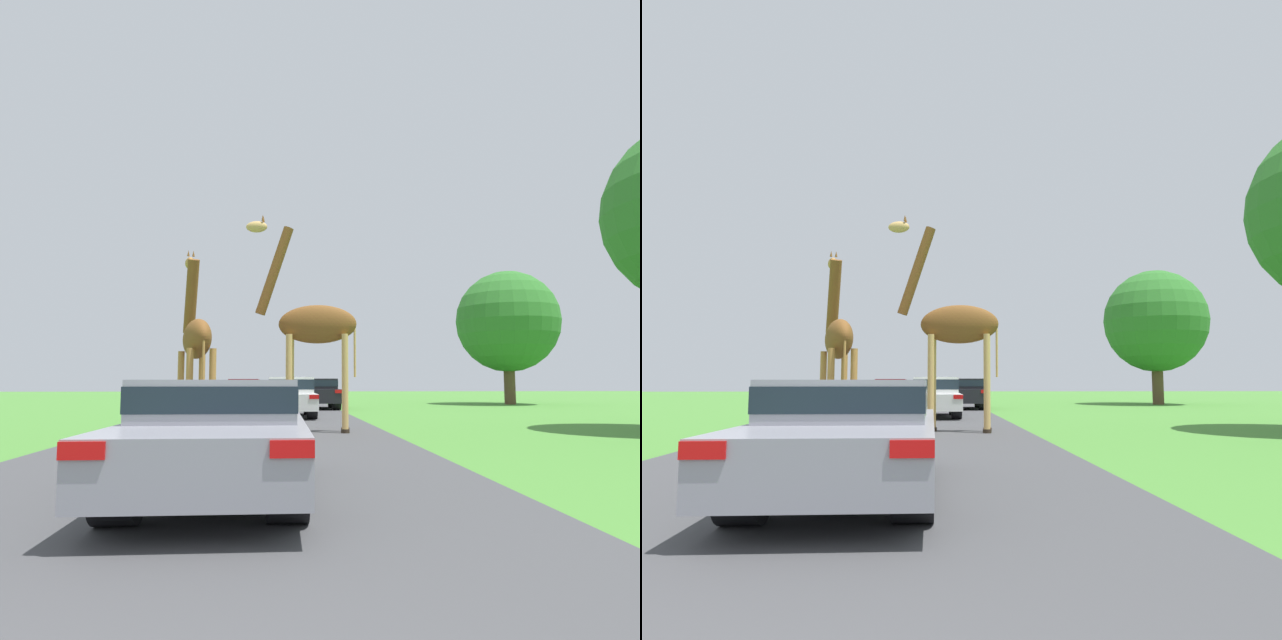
% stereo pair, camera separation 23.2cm
% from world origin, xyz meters
% --- Properties ---
extents(road, '(7.04, 120.00, 0.00)m').
position_xyz_m(road, '(0.00, 30.00, 0.00)').
color(road, '#424244').
rests_on(road, ground).
extents(giraffe_near_road, '(2.90, 0.86, 5.61)m').
position_xyz_m(giraffe_near_road, '(1.61, 13.72, 2.66)').
color(giraffe_near_road, tan).
rests_on(giraffe_near_road, ground).
extents(giraffe_companion, '(1.23, 2.79, 4.73)m').
position_xyz_m(giraffe_companion, '(-1.23, 13.17, 2.28)').
color(giraffe_companion, '#B77F3D').
rests_on(giraffe_companion, ground).
extents(car_lead_maroon, '(1.85, 4.64, 1.26)m').
position_xyz_m(car_lead_maroon, '(0.16, 5.84, 0.69)').
color(car_lead_maroon, gray).
rests_on(car_lead_maroon, ground).
extents(car_queue_right, '(1.75, 4.46, 1.43)m').
position_xyz_m(car_queue_right, '(1.21, 20.17, 0.77)').
color(car_queue_right, silver).
rests_on(car_queue_right, ground).
extents(car_queue_left, '(1.72, 4.52, 1.42)m').
position_xyz_m(car_queue_left, '(-1.10, 30.08, 0.75)').
color(car_queue_left, maroon).
rests_on(car_queue_left, ground).
extents(car_far_ahead, '(1.86, 3.99, 1.42)m').
position_xyz_m(car_far_ahead, '(2.65, 26.59, 0.77)').
color(car_far_ahead, black).
rests_on(car_far_ahead, ground).
extents(tree_left_edge, '(5.85, 5.85, 7.69)m').
position_xyz_m(tree_left_edge, '(13.92, 31.22, 4.75)').
color(tree_left_edge, brown).
rests_on(tree_left_edge, ground).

